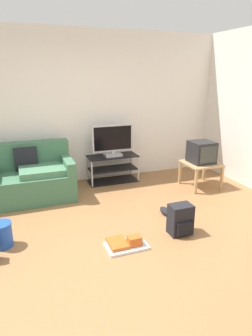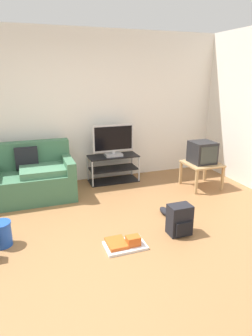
# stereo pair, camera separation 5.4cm
# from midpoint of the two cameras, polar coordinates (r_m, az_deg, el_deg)

# --- Properties ---
(ground_plane) EXTENTS (9.00, 9.80, 0.02)m
(ground_plane) POSITION_cam_midpoint_polar(r_m,az_deg,el_deg) (3.54, -5.12, -15.64)
(ground_plane) COLOR olive
(wall_back) EXTENTS (9.00, 0.10, 2.70)m
(wall_back) POSITION_cam_midpoint_polar(r_m,az_deg,el_deg) (5.39, -12.62, 11.16)
(wall_back) COLOR silver
(wall_back) RESTS_ON ground_plane
(couch) EXTENTS (1.96, 0.85, 0.88)m
(couch) POSITION_cam_midpoint_polar(r_m,az_deg,el_deg) (4.98, -21.94, -2.28)
(couch) COLOR #3D6B4C
(couch) RESTS_ON ground_plane
(tv_stand) EXTENTS (0.92, 0.41, 0.50)m
(tv_stand) POSITION_cam_midpoint_polar(r_m,az_deg,el_deg) (5.48, -2.91, -0.10)
(tv_stand) COLOR black
(tv_stand) RESTS_ON ground_plane
(flat_tv) EXTENTS (0.76, 0.22, 0.58)m
(flat_tv) POSITION_cam_midpoint_polar(r_m,az_deg,el_deg) (5.32, -2.93, 5.34)
(flat_tv) COLOR #B2B2B7
(flat_tv) RESTS_ON tv_stand
(side_table) EXTENTS (0.59, 0.59, 0.45)m
(side_table) POSITION_cam_midpoint_polar(r_m,az_deg,el_deg) (5.34, 14.15, 0.40)
(side_table) COLOR tan
(side_table) RESTS_ON ground_plane
(crt_tv) EXTENTS (0.40, 0.40, 0.38)m
(crt_tv) POSITION_cam_midpoint_polar(r_m,az_deg,el_deg) (5.28, 14.26, 3.03)
(crt_tv) COLOR #232326
(crt_tv) RESTS_ON side_table
(backpack) EXTENTS (0.29, 0.27, 0.39)m
(backpack) POSITION_cam_midpoint_polar(r_m,az_deg,el_deg) (3.79, 10.17, -9.89)
(backpack) COLOR black
(backpack) RESTS_ON ground_plane
(cleaning_bucket) EXTENTS (0.25, 0.25, 0.30)m
(cleaning_bucket) POSITION_cam_midpoint_polar(r_m,az_deg,el_deg) (3.79, -23.49, -11.76)
(cleaning_bucket) COLOR blue
(cleaning_bucket) RESTS_ON ground_plane
(sneakers_pair) EXTENTS (0.34, 0.28, 0.09)m
(sneakers_pair) POSITION_cam_midpoint_polar(r_m,az_deg,el_deg) (4.36, 8.61, -8.13)
(sneakers_pair) COLOR black
(sneakers_pair) RESTS_ON ground_plane
(floor_tray) EXTENTS (0.48, 0.33, 0.14)m
(floor_tray) POSITION_cam_midpoint_polar(r_m,az_deg,el_deg) (3.54, -0.46, -14.57)
(floor_tray) COLOR silver
(floor_tray) RESTS_ON ground_plane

